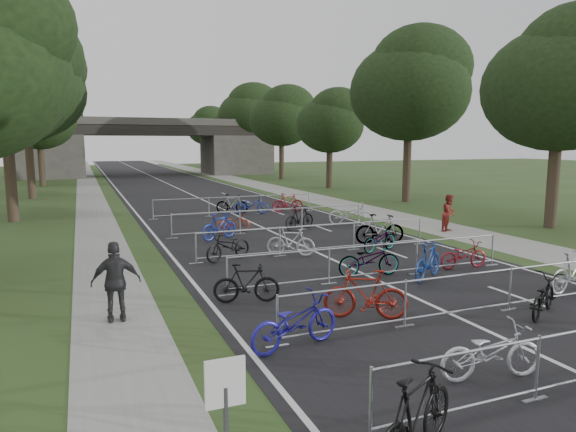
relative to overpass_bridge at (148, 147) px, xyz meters
The scene contains 47 objects.
road 15.41m from the overpass_bridge, 90.00° to the right, with size 11.00×140.00×0.01m, color black.
sidewalk_right 17.36m from the overpass_bridge, 61.93° to the right, with size 3.00×140.00×0.01m, color gray.
sidewalk_left 17.14m from the overpass_bridge, 116.57° to the right, with size 2.00×140.00×0.01m, color gray.
lane_markings 15.41m from the overpass_bridge, 90.00° to the right, with size 0.12×140.00×0.00m, color silver.
overpass_bridge is the anchor object (origin of this frame).
park_sign 62.41m from the overpass_bridge, 96.26° to the right, with size 0.45×0.06×1.83m.
tree_right_0 50.91m from the overpass_bridge, 75.05° to the right, with size 7.17×7.17×10.93m.
tree_left_1 38.97m from the overpass_bridge, 107.08° to the right, with size 7.56×7.56×11.53m.
tree_right_1 39.56m from the overpass_bridge, 70.53° to the right, with size 8.18×8.18×12.47m.
tree_left_2 27.92m from the overpass_bridge, 114.44° to the right, with size 8.40×8.40×12.81m.
tree_right_2 28.39m from the overpass_bridge, 62.40° to the right, with size 6.16×6.16×9.39m.
tree_left_3 17.59m from the overpass_bridge, 131.07° to the right, with size 6.72×6.72×10.25m.
tree_right_3 18.82m from the overpass_bridge, 44.93° to the right, with size 7.17×7.17×10.93m.
tree_left_4 12.05m from the overpass_bridge, behind, with size 7.56×7.56×11.53m.
tree_right_4 13.86m from the overpass_bridge, ahead, with size 8.18×8.18×12.47m.
tree_left_5 16.44m from the overpass_bridge, 136.20° to the left, with size 8.40×8.40×12.81m.
tree_right_5 17.23m from the overpass_bridge, 39.82° to the left, with size 6.16×6.16×9.39m.
tree_left_6 25.77m from the overpass_bridge, 116.43° to the left, with size 6.72×6.72×10.25m.
tree_right_6 26.62m from the overpass_bridge, 60.25° to the left, with size 7.17×7.17×10.93m.
barrier_row_2 57.88m from the overpass_bridge, 90.00° to the right, with size 9.70×0.08×1.10m.
barrier_row_3 54.08m from the overpass_bridge, 90.00° to the right, with size 9.70×0.08×1.10m.
barrier_row_4 50.09m from the overpass_bridge, 90.00° to the right, with size 9.70×0.08×1.10m.
barrier_row_5 45.10m from the overpass_bridge, 90.00° to the right, with size 9.70×0.08×1.10m.
barrier_row_6 39.11m from the overpass_bridge, 90.00° to the right, with size 9.70×0.08×1.10m.
bike_4 62.22m from the overpass_bridge, 93.97° to the right, with size 0.59×2.07×1.25m, color black.
bike_5 60.64m from the overpass_bridge, 91.57° to the right, with size 0.67×1.91×1.00m, color silver.
bike_8 58.24m from the overpass_bridge, 94.24° to the right, with size 0.73×2.09×1.10m, color navy.
bike_9 57.14m from the overpass_bridge, 92.10° to the right, with size 0.56×1.97×1.18m, color maroon.
bike_10 58.52m from the overpass_bridge, 88.08° to the right, with size 0.64×1.85×0.97m, color black.
bike_11 57.55m from the overpass_bridge, 85.71° to the right, with size 0.55×1.93×1.16m, color #A5A4AC.
bike_12 55.04m from the overpass_bridge, 94.49° to the right, with size 0.48×1.72×1.03m, color black.
bike_13 53.74m from the overpass_bridge, 89.98° to the right, with size 0.69×1.98×1.04m, color #A7A9AF.
bike_14 54.76m from the overpass_bridge, 88.46° to the right, with size 0.53×1.88×1.13m, color navy.
bike_15 54.18m from the overpass_bridge, 86.40° to the right, with size 0.61×1.74×0.91m, color maroon.
bike_16 50.14m from the overpass_bridge, 93.94° to the right, with size 0.67×1.93×1.02m, color black.
bike_17 50.23m from the overpass_bridge, 91.31° to the right, with size 0.50×1.78×1.07m, color silver.
bike_18 50.80m from the overpass_bridge, 87.42° to the right, with size 0.62×1.79×0.94m, color #A7A9AF.
bike_19 49.59m from the overpass_bridge, 86.44° to the right, with size 0.58×2.06×1.24m, color #A7A9AF.
bike_20 46.14m from the overpass_bridge, 93.41° to the right, with size 0.53×1.87×1.12m, color navy.
bike_21 44.70m from the overpass_bridge, 92.24° to the right, with size 0.59×1.70×0.89m, color maroon.
bike_22 45.07m from the overpass_bridge, 88.18° to the right, with size 0.53×1.89×1.14m, color black.
bike_23 45.05m from the overpass_bridge, 84.51° to the right, with size 0.76×2.17×1.14m, color #BBBBC3.
bike_25 38.51m from the overpass_bridge, 90.03° to the right, with size 0.53×1.88×1.13m, color #A7A9AF.
bike_26 39.13m from the overpass_bridge, 88.62° to the right, with size 0.71×2.02×1.06m, color navy.
bike_27 39.28m from the overpass_bridge, 85.29° to the right, with size 0.53×1.88×1.13m, color maroon.
pedestrian_b 48.68m from the overpass_bridge, 80.86° to the right, with size 0.84×0.65×1.72m, color maroon.
pedestrian_c 55.59m from the overpass_bridge, 97.76° to the right, with size 1.10×0.46×1.88m, color #2A2A2C.
Camera 1 is at (-8.13, -2.09, 4.12)m, focal length 32.00 mm.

